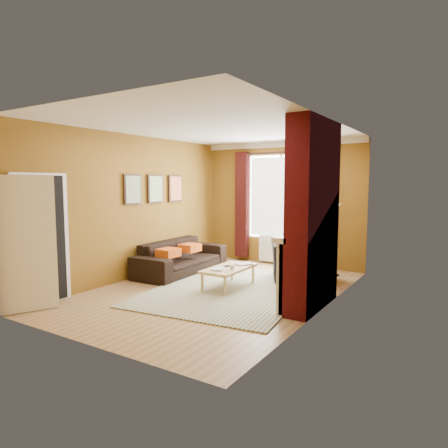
{
  "coord_description": "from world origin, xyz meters",
  "views": [
    {
      "loc": [
        3.73,
        -5.7,
        1.88
      ],
      "look_at": [
        0.0,
        0.25,
        1.15
      ],
      "focal_mm": 32.0,
      "sensor_mm": 36.0,
      "label": 1
    }
  ],
  "objects_px": {
    "armchair": "(302,262)",
    "sofa": "(181,256)",
    "wicker_stool": "(300,259)",
    "coffee_table": "(229,269)",
    "floor_lamp": "(336,219)"
  },
  "relations": [
    {
      "from": "coffee_table",
      "to": "wicker_stool",
      "type": "distance_m",
      "value": 2.2
    },
    {
      "from": "sofa",
      "to": "armchair",
      "type": "bearing_deg",
      "value": -77.45
    },
    {
      "from": "coffee_table",
      "to": "floor_lamp",
      "type": "distance_m",
      "value": 2.51
    },
    {
      "from": "armchair",
      "to": "coffee_table",
      "type": "xyz_separation_m",
      "value": [
        -0.9,
        -1.22,
        -0.03
      ]
    },
    {
      "from": "coffee_table",
      "to": "sofa",
      "type": "bearing_deg",
      "value": 158.53
    },
    {
      "from": "coffee_table",
      "to": "wicker_stool",
      "type": "height_order",
      "value": "wicker_stool"
    },
    {
      "from": "floor_lamp",
      "to": "coffee_table",
      "type": "bearing_deg",
      "value": -123.29
    },
    {
      "from": "armchair",
      "to": "sofa",
      "type": "bearing_deg",
      "value": -11.81
    },
    {
      "from": "coffee_table",
      "to": "floor_lamp",
      "type": "relative_size",
      "value": 0.78
    },
    {
      "from": "armchair",
      "to": "wicker_stool",
      "type": "bearing_deg",
      "value": -94.26
    },
    {
      "from": "armchair",
      "to": "coffee_table",
      "type": "bearing_deg",
      "value": 26.42
    },
    {
      "from": "sofa",
      "to": "floor_lamp",
      "type": "bearing_deg",
      "value": -65.88
    },
    {
      "from": "sofa",
      "to": "wicker_stool",
      "type": "distance_m",
      "value": 2.57
    },
    {
      "from": "sofa",
      "to": "coffee_table",
      "type": "distance_m",
      "value": 1.61
    },
    {
      "from": "armchair",
      "to": "wicker_stool",
      "type": "relative_size",
      "value": 2.57
    }
  ]
}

